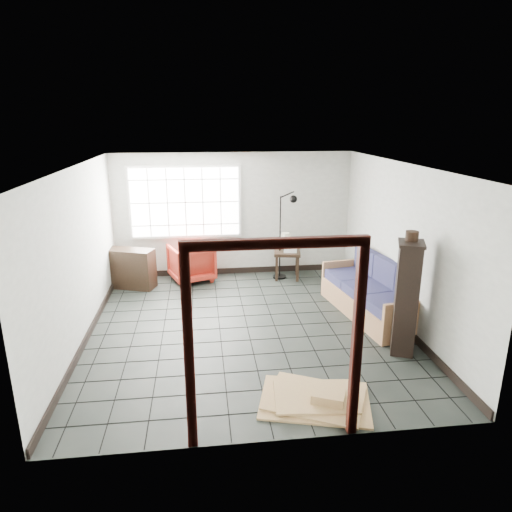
{
  "coord_description": "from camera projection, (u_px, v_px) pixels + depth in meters",
  "views": [
    {
      "loc": [
        -0.68,
        -6.73,
        3.27
      ],
      "look_at": [
        0.18,
        0.3,
        1.12
      ],
      "focal_mm": 32.0,
      "sensor_mm": 36.0,
      "label": 1
    }
  ],
  "objects": [
    {
      "name": "ground",
      "position": [
        247.0,
        327.0,
        7.42
      ],
      "size": [
        5.5,
        5.5,
        0.0
      ],
      "primitive_type": "plane",
      "color": "black",
      "rests_on": "ground"
    },
    {
      "name": "room_shell",
      "position": [
        247.0,
        226.0,
        6.96
      ],
      "size": [
        5.02,
        5.52,
        2.61
      ],
      "color": "#A2A69F",
      "rests_on": "ground"
    },
    {
      "name": "window_panel",
      "position": [
        185.0,
        202.0,
        9.41
      ],
      "size": [
        2.32,
        0.08,
        1.52
      ],
      "color": "silver",
      "rests_on": "ground"
    },
    {
      "name": "doorway_trim",
      "position": [
        275.0,
        319.0,
        4.46
      ],
      "size": [
        1.8,
        0.08,
        2.2
      ],
      "color": "#36100C",
      "rests_on": "ground"
    },
    {
      "name": "futon_sofa",
      "position": [
        374.0,
        295.0,
        7.82
      ],
      "size": [
        1.18,
        2.31,
        0.98
      ],
      "rotation": [
        0.0,
        0.0,
        0.16
      ],
      "color": "#906541",
      "rests_on": "ground"
    },
    {
      "name": "armchair",
      "position": [
        191.0,
        261.0,
        9.47
      ],
      "size": [
        1.03,
        1.0,
        0.84
      ],
      "primitive_type": "imported",
      "rotation": [
        0.0,
        0.0,
        3.48
      ],
      "color": "maroon",
      "rests_on": "ground"
    },
    {
      "name": "side_table",
      "position": [
        287.0,
        256.0,
        9.58
      ],
      "size": [
        0.63,
        0.63,
        0.6
      ],
      "rotation": [
        0.0,
        0.0,
        -0.18
      ],
      "color": "black",
      "rests_on": "ground"
    },
    {
      "name": "table_lamp",
      "position": [
        286.0,
        238.0,
        9.54
      ],
      "size": [
        0.25,
        0.25,
        0.37
      ],
      "rotation": [
        0.0,
        0.0,
        -0.01
      ],
      "color": "black",
      "rests_on": "side_table"
    },
    {
      "name": "projector",
      "position": [
        290.0,
        250.0,
        9.48
      ],
      "size": [
        0.3,
        0.25,
        0.1
      ],
      "rotation": [
        0.0,
        0.0,
        -0.18
      ],
      "color": "silver",
      "rests_on": "side_table"
    },
    {
      "name": "floor_lamp",
      "position": [
        286.0,
        233.0,
        9.39
      ],
      "size": [
        0.5,
        0.44,
        1.87
      ],
      "rotation": [
        0.0,
        0.0,
        -0.26
      ],
      "color": "black",
      "rests_on": "ground"
    },
    {
      "name": "console_shelf",
      "position": [
        129.0,
        268.0,
        9.08
      ],
      "size": [
        1.09,
        0.71,
        0.79
      ],
      "rotation": [
        0.0,
        0.0,
        -0.34
      ],
      "color": "black",
      "rests_on": "ground"
    },
    {
      "name": "tall_shelf",
      "position": [
        406.0,
        297.0,
        6.43
      ],
      "size": [
        0.49,
        0.54,
        1.65
      ],
      "rotation": [
        0.0,
        0.0,
        -0.38
      ],
      "color": "black",
      "rests_on": "ground"
    },
    {
      "name": "pot",
      "position": [
        412.0,
        236.0,
        6.24
      ],
      "size": [
        0.21,
        0.21,
        0.13
      ],
      "rotation": [
        0.0,
        0.0,
        -0.21
      ],
      "color": "black",
      "rests_on": "tall_shelf"
    },
    {
      "name": "open_box",
      "position": [
        362.0,
        297.0,
        8.21
      ],
      "size": [
        0.92,
        0.5,
        0.5
      ],
      "rotation": [
        0.0,
        0.0,
        0.09
      ],
      "color": "#A58A4F",
      "rests_on": "ground"
    },
    {
      "name": "cardboard_pile",
      "position": [
        317.0,
        398.0,
        5.46
      ],
      "size": [
        1.48,
        1.25,
        0.19
      ],
      "rotation": [
        0.0,
        0.0,
        -0.31
      ],
      "color": "#A58A4F",
      "rests_on": "ground"
    }
  ]
}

